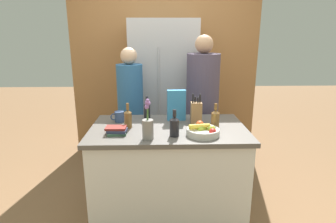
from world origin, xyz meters
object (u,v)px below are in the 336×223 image
Objects in this scene: coffee_mug at (119,117)px; fruit_bowl at (203,131)px; knife_block at (196,113)px; book_stack at (117,131)px; person_in_blue at (202,103)px; bottle_water at (174,126)px; bottle_vinegar at (215,119)px; bottle_oil at (147,110)px; flower_vase at (148,126)px; bottle_wine at (128,118)px; cereal_box at (176,105)px; refrigerator at (164,93)px; person_at_sink at (131,108)px.

fruit_bowl is at bearing -27.49° from coffee_mug.
book_stack is at bearing -158.82° from knife_block.
bottle_water is at bearing -124.87° from person_in_blue.
coffee_mug is at bearing 174.22° from knife_block.
bottle_vinegar is 0.42m from bottle_water.
bottle_oil is (0.26, 0.11, 0.04)m from coffee_mug.
flower_vase is 1.82× the size of book_stack.
knife_block reaches higher than bottle_vinegar.
fruit_bowl reaches higher than book_stack.
bottle_vinegar is 1.00× the size of bottle_wine.
knife_block is 0.22m from cereal_box.
bottle_water reaches higher than fruit_bowl.
bottle_wine reaches higher than book_stack.
fruit_bowl is (0.31, -1.47, -0.01)m from refrigerator.
coffee_mug is at bearing 141.43° from bottle_water.
person_at_sink is (-0.24, 0.98, -0.11)m from flower_vase.
person_at_sink is (0.06, 0.51, -0.05)m from coffee_mug.
refrigerator is at bearing 104.22° from knife_block.
person_in_blue is (0.32, 0.45, -0.09)m from cereal_box.
cereal_box reaches higher than fruit_bowl.
refrigerator is 1.20× the size of person_at_sink.
person_in_blue is (-0.01, 0.70, -0.03)m from bottle_vinegar.
knife_block is 0.18× the size of person_at_sink.
cereal_box is 0.56m from person_in_blue.
refrigerator is 8.36× the size of bottle_water.
cereal_box is 0.30m from bottle_oil.
bottle_water is (0.07, -1.48, 0.03)m from refrigerator.
coffee_mug is (-0.75, 0.39, 0.01)m from fruit_bowl.
bottle_vinegar is (0.15, -0.14, -0.02)m from knife_block.
refrigerator is 0.98m from bottle_oil.
bottle_wine is (-0.16, -0.29, 0.00)m from bottle_oil.
bottle_oil is at bearing 152.73° from bottle_vinegar.
fruit_bowl is 0.16× the size of person_in_blue.
bottle_vinegar is at bearing 8.94° from book_stack.
bottle_oil is 0.99× the size of bottle_vinegar.
flower_vase is 1.02m from person_at_sink.
bottle_vinegar and bottle_water have the same top height.
refrigerator reaches higher than coffee_mug.
bottle_wine is 0.13× the size of person_in_blue.
bottle_vinegar is at bearing 53.21° from fruit_bowl.
book_stack is at bearing 176.49° from fruit_bowl.
person_at_sink is (-0.21, 0.40, -0.09)m from bottle_oil.
bottle_water is at bearing -152.40° from bottle_vinegar.
fruit_bowl is 0.33m from knife_block.
coffee_mug reaches higher than book_stack.
bottle_vinegar is at bearing -27.27° from bottle_oil.
bottle_oil is (-0.03, 0.58, -0.02)m from flower_vase.
bottle_vinegar is (0.62, -0.32, 0.00)m from bottle_oil.
flower_vase reaches higher than cereal_box.
fruit_bowl is 1.23× the size of bottle_oil.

